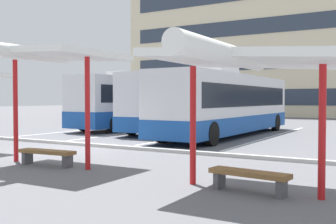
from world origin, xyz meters
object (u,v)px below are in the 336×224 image
object	(u,v)px
coach_bus_1	(183,103)
waiting_shelter_3	(248,61)
bench_3	(47,154)
waiting_shelter_2	(41,57)
coach_bus_2	(228,105)
bench_4	(249,176)
coach_bus_0	(141,103)

from	to	relation	value
coach_bus_1	waiting_shelter_3	world-z (taller)	coach_bus_1
bench_3	waiting_shelter_2	bearing A→B (deg)	-90.00
coach_bus_1	waiting_shelter_3	size ratio (longest dim) A/B	2.34
coach_bus_2	bench_4	size ratio (longest dim) A/B	7.30
bench_3	waiting_shelter_3	xyz separation A→B (m)	(6.10, -0.41, 2.32)
bench_4	waiting_shelter_3	bearing A→B (deg)	-90.00
waiting_shelter_2	bench_4	distance (m)	6.70
bench_4	coach_bus_0	bearing A→B (deg)	130.88
coach_bus_0	waiting_shelter_3	bearing A→B (deg)	-49.32
bench_3	bench_4	xyz separation A→B (m)	(6.10, -0.31, -0.00)
coach_bus_0	waiting_shelter_2	distance (m)	15.27
coach_bus_2	waiting_shelter_2	size ratio (longest dim) A/B	2.67
bench_3	bench_4	size ratio (longest dim) A/B	1.07
coach_bus_1	bench_3	xyz separation A→B (m)	(2.65, -13.30, -1.33)
coach_bus_2	bench_4	xyz separation A→B (m)	(5.12, -11.74, -1.26)
coach_bus_1	waiting_shelter_2	xyz separation A→B (m)	(2.65, -13.47, 1.43)
coach_bus_2	bench_3	world-z (taller)	coach_bus_2
coach_bus_1	coach_bus_2	bearing A→B (deg)	-27.28
waiting_shelter_2	bench_3	bearing A→B (deg)	90.00
coach_bus_2	bench_4	world-z (taller)	coach_bus_2
coach_bus_0	coach_bus_1	size ratio (longest dim) A/B	0.98
coach_bus_1	bench_3	bearing A→B (deg)	-78.74
coach_bus_2	bench_3	distance (m)	11.54
bench_4	waiting_shelter_2	bearing A→B (deg)	178.62
coach_bus_2	bench_4	distance (m)	12.87
waiting_shelter_2	bench_4	size ratio (longest dim) A/B	2.74
coach_bus_2	waiting_shelter_3	bearing A→B (deg)	-66.63
coach_bus_0	bench_3	bearing A→B (deg)	-66.16
waiting_shelter_2	waiting_shelter_3	world-z (taller)	waiting_shelter_2
coach_bus_1	bench_4	size ratio (longest dim) A/B	6.73
waiting_shelter_2	bench_3	world-z (taller)	waiting_shelter_2
waiting_shelter_3	bench_4	world-z (taller)	waiting_shelter_3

